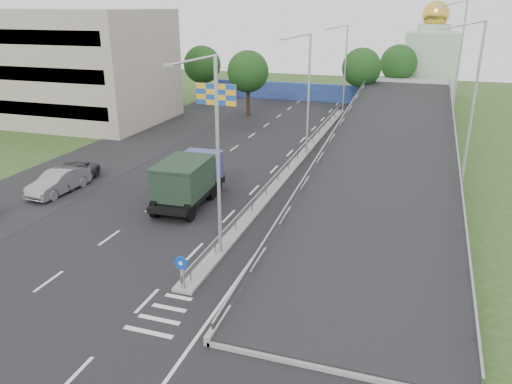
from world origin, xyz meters
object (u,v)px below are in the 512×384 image
at_px(lamp_post_far, 344,64).
at_px(lamp_post_mid, 307,88).
at_px(billboard, 216,98).
at_px(parked_car_c, 69,175).
at_px(sign_bollard, 182,273).
at_px(dump_truck, 189,178).
at_px(parked_car_b, 58,182).
at_px(church, 430,59).
at_px(lamp_post_near, 214,149).

bearing_deg(lamp_post_far, lamp_post_mid, -90.00).
distance_m(billboard, parked_car_c, 16.37).
xyz_separation_m(sign_bollard, dump_truck, (-4.47, 10.18, 0.70)).
bearing_deg(parked_car_c, lamp_post_mid, 37.57).
distance_m(dump_truck, parked_car_b, 9.66).
bearing_deg(church, lamp_post_near, -100.38).
xyz_separation_m(dump_truck, parked_car_c, (-10.01, 0.62, -1.02)).
relative_size(lamp_post_near, dump_truck, 1.39).
distance_m(lamp_post_near, dump_truck, 8.82).
height_order(lamp_post_far, parked_car_c, lamp_post_far).
bearing_deg(billboard, parked_car_c, -110.02).
distance_m(lamp_post_far, billboard, 20.24).
distance_m(church, parked_car_c, 53.22).
relative_size(billboard, parked_car_b, 1.10).
xyz_separation_m(lamp_post_near, billboard, (-9.11, 22.00, -1.62)).
bearing_deg(billboard, lamp_post_near, -67.51).
relative_size(lamp_post_mid, lamp_post_far, 1.00).
relative_size(sign_bollard, lamp_post_near, 0.17).
bearing_deg(church, billboard, -120.70).
relative_size(church, parked_car_b, 2.77).
bearing_deg(dump_truck, lamp_post_near, -57.17).
bearing_deg(lamp_post_far, lamp_post_near, -90.00).
xyz_separation_m(lamp_post_mid, billboard, (-9.11, 2.00, -1.62)).
relative_size(lamp_post_far, dump_truck, 1.39).
xyz_separation_m(parked_car_b, parked_car_c, (-0.46, 1.71, -0.10)).
height_order(lamp_post_far, church, church).
height_order(lamp_post_near, lamp_post_mid, same).
relative_size(sign_bollard, parked_car_b, 0.34).
xyz_separation_m(church, parked_car_c, (-24.48, -47.03, -4.59)).
bearing_deg(lamp_post_mid, parked_car_c, -138.22).
distance_m(lamp_post_mid, church, 35.41).
bearing_deg(billboard, lamp_post_far, 63.16).
relative_size(church, parked_car_c, 2.66).
height_order(lamp_post_near, church, church).
bearing_deg(lamp_post_far, dump_truck, -97.75).
distance_m(lamp_post_far, parked_car_b, 37.84).
bearing_deg(lamp_post_far, billboard, -116.84).
xyz_separation_m(sign_bollard, parked_car_b, (-14.02, 9.08, -0.21)).
distance_m(sign_bollard, lamp_post_mid, 24.30).
bearing_deg(lamp_post_mid, dump_truck, -108.55).
bearing_deg(dump_truck, billboard, 103.17).
relative_size(lamp_post_near, billboard, 1.83).
relative_size(lamp_post_mid, parked_car_c, 1.94).
distance_m(sign_bollard, dump_truck, 11.14).
xyz_separation_m(dump_truck, parked_car_b, (-9.55, -1.10, -0.92)).
bearing_deg(lamp_post_far, parked_car_c, -113.83).
bearing_deg(billboard, church, 59.30).
height_order(lamp_post_far, billboard, lamp_post_far).
xyz_separation_m(lamp_post_near, parked_car_b, (-14.13, 5.25, -4.99)).
relative_size(lamp_post_near, parked_car_c, 1.94).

